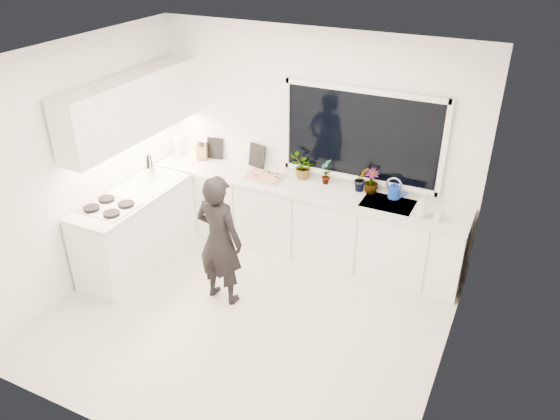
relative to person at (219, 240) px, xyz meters
The scene contains 25 objects.
floor 0.87m from the person, 25.22° to the right, with size 4.00×3.50×0.02m, color beige.
wall_back 1.73m from the person, 75.94° to the left, with size 4.00×0.02×2.70m, color white.
wall_left 1.73m from the person, behind, with size 0.02×3.50×2.70m, color white.
wall_right 2.49m from the person, ahead, with size 0.02×3.50×2.70m, color white.
ceiling 2.01m from the person, 25.22° to the right, with size 4.00×3.50×0.02m, color white.
window 2.00m from the person, 57.14° to the left, with size 1.80×0.02×1.00m, color black.
base_cabinets_back 1.36m from the person, 72.68° to the left, with size 3.92×0.58×0.88m, color white.
base_cabinets_left 1.32m from the person, behind, with size 0.58×1.60×0.88m, color white.
countertop_back 1.32m from the person, 72.55° to the left, with size 3.94×0.62×0.04m, color silver.
countertop_left 1.30m from the person, behind, with size 0.62×1.60×0.04m, color silver.
upper_cabinets 1.85m from the person, 159.77° to the left, with size 0.34×2.10×0.70m, color white.
sink 1.92m from the person, 41.20° to the left, with size 0.58×0.42×0.14m, color silver.
faucet 2.08m from the person, 45.39° to the left, with size 0.03×0.03×0.22m, color silver.
stovetop 1.32m from the person, behind, with size 0.56×0.48×0.03m, color black.
person is the anchor object (origin of this frame).
pizza_tray 1.25m from the person, 94.79° to the left, with size 0.45×0.33×0.03m, color silver.
pizza 1.26m from the person, 94.79° to the left, with size 0.41×0.29×0.01m, color red.
watering_can 2.06m from the person, 44.18° to the left, with size 0.14×0.14×0.13m, color #1338B2.
paper_towel_roll 2.02m from the person, 136.86° to the left, with size 0.11×0.11×0.26m, color silver.
knife_block 1.81m from the person, 128.25° to the left, with size 0.13×0.10×0.22m, color #986C47.
utensil_crock 1.49m from the person, 155.30° to the left, with size 0.13×0.13×0.16m, color #A8A8AC.
picture_frame_large 1.82m from the person, 122.71° to the left, with size 0.22×0.02×0.28m, color black.
picture_frame_small 1.58m from the person, 102.79° to the left, with size 0.25×0.02×0.30m, color black.
herb_plants 1.59m from the person, 65.87° to the left, with size 1.13×0.35×0.32m.
soap_bottles 2.22m from the person, 30.44° to the left, with size 0.31×0.13×0.27m.
Camera 1 is at (2.31, -3.93, 3.80)m, focal length 35.00 mm.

